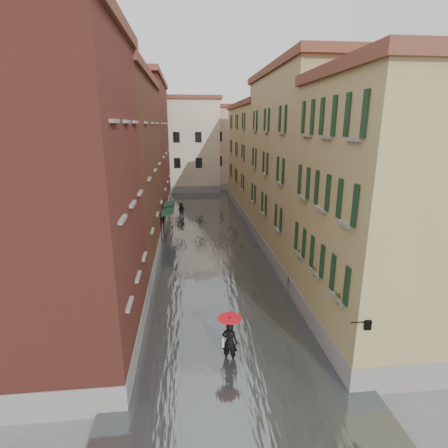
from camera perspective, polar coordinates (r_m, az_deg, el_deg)
ground at (r=18.86m, az=0.03°, el=-14.92°), size 120.00×120.00×0.00m
floodwater at (r=30.68m, az=-2.56°, el=-2.26°), size 10.00×60.00×0.20m
building_left_near at (r=15.38m, az=-26.00°, el=2.40°), size 6.00×8.00×13.00m
building_left_mid at (r=25.88m, az=-17.95°, el=7.57°), size 6.00×14.00×12.50m
building_left_far at (r=40.53m, az=-13.84°, el=11.71°), size 6.00×16.00×14.00m
building_right_near at (r=17.04m, az=24.94°, el=1.11°), size 6.00×8.00×11.50m
building_right_mid at (r=26.76m, az=13.15°, el=8.72°), size 6.00×14.00×13.00m
building_right_far at (r=41.22m, az=6.27°, el=10.38°), size 6.00×16.00×11.50m
building_end_cream at (r=54.21m, az=-7.60°, el=12.45°), size 12.00×9.00×13.00m
building_end_pink at (r=56.75m, az=1.80°, el=12.22°), size 10.00×9.00×12.00m
awning_near at (r=30.37m, az=-9.23°, el=2.01°), size 1.09×3.15×2.80m
awning_far at (r=32.70m, az=-9.03°, el=3.01°), size 1.09×3.08×2.80m
wall_lantern at (r=13.53m, az=22.25°, el=-14.89°), size 0.71×0.22×0.35m
window_planters at (r=16.54m, az=15.21°, el=-6.54°), size 0.59×5.68×0.84m
pedestrian_main at (r=15.18m, az=0.92°, el=-17.67°), size 1.04×1.04×2.06m
pedestrian_far at (r=37.32m, az=-6.94°, el=2.16°), size 1.01×0.90×1.72m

